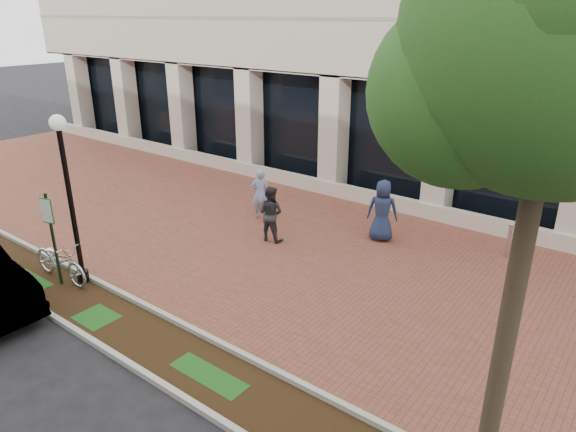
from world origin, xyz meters
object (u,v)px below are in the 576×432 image
Objects in this scene: parking_sign at (51,228)px; pedestrian_left at (260,194)px; lamppost at (69,192)px; pedestrian_mid at (270,214)px; pedestrian_right at (382,211)px; bollard at (509,240)px; locked_bicycle at (60,261)px; street_tree at (564,62)px.

pedestrian_left is (1.06, 6.32, -0.69)m from parking_sign.
lamppost is at bearing 34.72° from parking_sign.
lamppost is 2.53× the size of pedestrian_left.
pedestrian_left is at bearing -49.91° from pedestrian_mid.
pedestrian_right is 1.79× the size of bollard.
pedestrian_right is at bearing 150.90° from pedestrian_left.
locked_bicycle is at bearing 32.64° from pedestrian_right.
pedestrian_mid is (1.35, -1.15, 0.01)m from pedestrian_left.
street_tree is at bearing 104.47° from pedestrian_right.
pedestrian_left is at bearing -9.30° from pedestrian_right.
lamppost is 8.28m from pedestrian_right.
locked_bicycle is 8.65m from pedestrian_right.
locked_bicycle is (-0.17, 0.17, -0.97)m from parking_sign.
parking_sign is 0.32× the size of street_tree.
bollard is at bearing 153.58° from pedestrian_left.
pedestrian_right is at bearing 55.41° from lamppost.
bollard is at bearing -48.25° from locked_bicycle.
pedestrian_mid is at bearing -29.12° from locked_bicycle.
pedestrian_right is at bearing 37.56° from parking_sign.
street_tree reaches higher than parking_sign.
street_tree reaches higher than bollard.
parking_sign is 11.63m from bollard.
street_tree is 4.51× the size of pedestrian_mid.
pedestrian_right is at bearing -162.47° from bollard.
bollard is (3.28, 1.03, -0.39)m from pedestrian_right.
locked_bicycle reaches higher than bollard.
street_tree is 4.09× the size of pedestrian_right.
street_tree is 7.32× the size of bollard.
parking_sign is at bearing -127.61° from lamppost.
pedestrian_mid reaches higher than locked_bicycle.
pedestrian_right reaches higher than bollard.
locked_bicycle is (-0.49, -0.25, -1.81)m from lamppost.
pedestrian_left reaches higher than locked_bicycle.
parking_sign is 6.44m from pedestrian_left.
street_tree is 3.68× the size of locked_bicycle.
lamppost is at bearing 34.36° from pedestrian_right.
parking_sign is at bearing 39.67° from pedestrian_left.
lamppost is 2.51× the size of pedestrian_mid.
parking_sign is 8.70m from pedestrian_right.
street_tree reaches higher than pedestrian_mid.
street_tree is (10.20, -0.23, 4.28)m from parking_sign.
pedestrian_mid is 6.55m from bollard.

